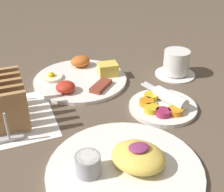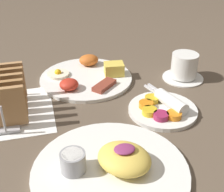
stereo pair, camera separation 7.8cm
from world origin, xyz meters
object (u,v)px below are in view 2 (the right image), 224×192
Objects in this scene: plate_breakfast at (87,76)px; toast_rack at (4,95)px; coffee_cup at (184,67)px; plate_foreground at (111,167)px; plate_condiments at (163,108)px.

plate_breakfast is 0.26m from toast_rack.
plate_foreground is at bearing -133.22° from coffee_cup.
toast_rack is (-0.20, 0.26, 0.04)m from plate_foreground.
coffee_cup is (0.50, 0.06, -0.02)m from toast_rack.
plate_breakfast reaches higher than plate_condiments.
plate_foreground is 0.33m from toast_rack.
plate_foreground reaches higher than plate_breakfast.
plate_condiments is at bearing -55.72° from plate_breakfast.
plate_condiments is 0.39m from toast_rack.
plate_condiments is 0.20m from coffee_cup.
toast_rack is at bearing -172.85° from coffee_cup.
toast_rack reaches higher than plate_breakfast.
plate_breakfast is 1.44× the size of plate_condiments.
plate_breakfast is at bearing 29.83° from toast_rack.
plate_foreground is 0.44m from coffee_cup.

